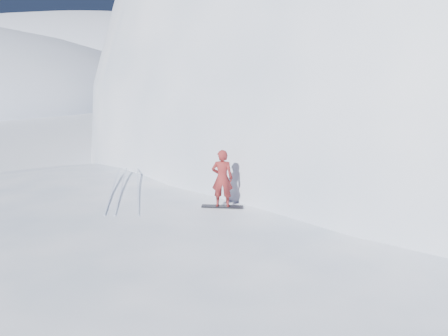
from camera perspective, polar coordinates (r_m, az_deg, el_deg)
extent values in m
plane|color=white|center=(13.24, -16.11, -20.20)|extent=(400.00, 400.00, 0.00)
ellipsoid|color=white|center=(15.43, -8.74, -14.35)|extent=(36.00, 28.00, 4.80)
ellipsoid|color=white|center=(31.63, 14.13, 0.66)|extent=(28.00, 24.00, 18.00)
ellipsoid|color=white|center=(128.20, -17.01, 10.81)|extent=(140.00, 90.00, 36.00)
ellipsoid|color=white|center=(18.80, -15.91, -9.23)|extent=(7.00, 6.30, 1.00)
ellipsoid|color=white|center=(16.27, 13.78, -13.00)|extent=(4.00, 3.60, 0.60)
cube|color=black|center=(14.93, -0.23, -5.02)|extent=(1.42, 0.29, 0.02)
imported|color=maroon|center=(14.62, -0.23, -1.35)|extent=(0.72, 0.48, 1.96)
cube|color=silver|center=(17.48, -14.29, -2.49)|extent=(1.29, 5.88, 0.04)
cube|color=silver|center=(17.38, -13.26, -2.52)|extent=(1.32, 5.88, 0.04)
cube|color=silver|center=(17.21, -11.18, -2.57)|extent=(1.57, 5.82, 0.04)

